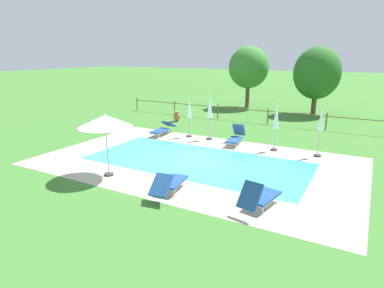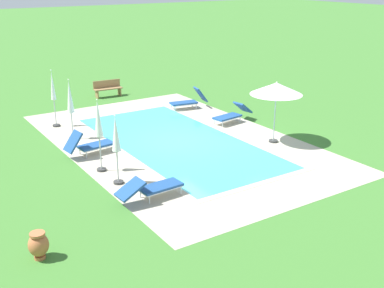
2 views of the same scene
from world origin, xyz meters
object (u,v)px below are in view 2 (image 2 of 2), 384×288
object	(u,v)px
sun_lounger_north_mid	(189,101)
terracotta_urn_near_fence	(38,245)
sun_lounger_north_end	(90,144)
patio_umbrella_closed_row_west	(53,91)
patio_umbrella_closed_row_mid_west	(70,100)
patio_umbrella_closed_row_centre	(116,139)
patio_umbrella_open_foreground	(276,89)
sun_lounger_north_far	(232,114)
sun_lounger_north_near_steps	(152,188)
patio_umbrella_closed_row_mid_east	(98,123)
wooden_bench_lawn_side	(108,88)

from	to	relation	value
sun_lounger_north_mid	terracotta_urn_near_fence	world-z (taller)	sun_lounger_north_mid
sun_lounger_north_end	patio_umbrella_closed_row_west	xyz separation A→B (m)	(4.07, -0.08, 1.16)
patio_umbrella_closed_row_mid_west	patio_umbrella_closed_row_centre	world-z (taller)	patio_umbrella_closed_row_mid_west
patio_umbrella_open_foreground	sun_lounger_north_far	bearing A→B (deg)	-4.67
sun_lounger_north_near_steps	patio_umbrella_closed_row_mid_east	distance (m)	3.13
patio_umbrella_open_foreground	patio_umbrella_closed_row_mid_east	size ratio (longest dim) A/B	0.97
sun_lounger_north_far	patio_umbrella_closed_row_mid_west	world-z (taller)	patio_umbrella_closed_row_mid_west
sun_lounger_north_mid	terracotta_urn_near_fence	distance (m)	13.60
patio_umbrella_closed_row_west	patio_umbrella_closed_row_centre	bearing A→B (deg)	177.51
patio_umbrella_closed_row_centre	wooden_bench_lawn_side	world-z (taller)	patio_umbrella_closed_row_centre
sun_lounger_north_far	patio_umbrella_open_foreground	distance (m)	3.48
sun_lounger_north_near_steps	sun_lounger_north_end	distance (m)	4.45
patio_umbrella_closed_row_mid_east	terracotta_urn_near_fence	distance (m)	5.47
patio_umbrella_closed_row_mid_west	terracotta_urn_near_fence	bearing A→B (deg)	154.89
patio_umbrella_open_foreground	sun_lounger_north_near_steps	bearing A→B (deg)	105.85
sun_lounger_north_mid	sun_lounger_north_far	size ratio (longest dim) A/B	0.92
sun_lounger_north_end	wooden_bench_lawn_side	size ratio (longest dim) A/B	1.24
sun_lounger_north_near_steps	patio_umbrella_closed_row_west	xyz separation A→B (m)	(8.52, 0.07, 1.20)
sun_lounger_north_end	patio_umbrella_closed_row_west	size ratio (longest dim) A/B	0.76
patio_umbrella_closed_row_mid_west	sun_lounger_north_end	bearing A→B (deg)	177.12
patio_umbrella_closed_row_mid_west	wooden_bench_lawn_side	xyz separation A→B (m)	(5.74, -4.05, -1.13)
sun_lounger_north_near_steps	sun_lounger_north_far	xyz separation A→B (m)	(4.82, -6.67, 0.02)
patio_umbrella_open_foreground	wooden_bench_lawn_side	distance (m)	10.83
sun_lounger_north_mid	sun_lounger_north_end	size ratio (longest dim) A/B	1.00
patio_umbrella_closed_row_west	patio_umbrella_closed_row_mid_east	size ratio (longest dim) A/B	1.00
sun_lounger_north_near_steps	wooden_bench_lawn_side	size ratio (longest dim) A/B	1.37
sun_lounger_north_end	terracotta_urn_near_fence	distance (m)	6.81
sun_lounger_north_mid	patio_umbrella_closed_row_centre	world-z (taller)	patio_umbrella_closed_row_centre
sun_lounger_north_mid	sun_lounger_north_end	world-z (taller)	sun_lounger_north_mid
patio_umbrella_closed_row_west	terracotta_urn_near_fence	bearing A→B (deg)	159.67
sun_lounger_north_near_steps	patio_umbrella_open_foreground	distance (m)	6.91
patio_umbrella_closed_row_mid_west	patio_umbrella_closed_row_centre	bearing A→B (deg)	176.20
sun_lounger_north_end	terracotta_urn_near_fence	size ratio (longest dim) A/B	2.80
sun_lounger_north_far	terracotta_urn_near_fence	world-z (taller)	sun_lounger_north_far
patio_umbrella_closed_row_centre	terracotta_urn_near_fence	xyz separation A→B (m)	(-2.89, 3.35, -1.12)
sun_lounger_north_far	wooden_bench_lawn_side	size ratio (longest dim) A/B	1.35
sun_lounger_north_near_steps	wooden_bench_lawn_side	distance (m)	12.89
patio_umbrella_closed_row_west	patio_umbrella_closed_row_centre	size ratio (longest dim) A/B	1.10
sun_lounger_north_mid	patio_umbrella_closed_row_mid_east	size ratio (longest dim) A/B	0.76
sun_lounger_north_far	sun_lounger_north_end	size ratio (longest dim) A/B	1.09
sun_lounger_north_end	patio_umbrella_closed_row_centre	bearing A→B (deg)	175.55
patio_umbrella_closed_row_west	wooden_bench_lawn_side	size ratio (longest dim) A/B	1.63
terracotta_urn_near_fence	sun_lounger_north_mid	bearing A→B (deg)	-47.60
sun_lounger_north_mid	terracotta_urn_near_fence	bearing A→B (deg)	132.40
patio_umbrella_closed_row_mid_east	terracotta_urn_near_fence	size ratio (longest dim) A/B	3.67
sun_lounger_north_near_steps	wooden_bench_lawn_side	xyz separation A→B (m)	(12.25, -4.00, 0.11)
patio_umbrella_closed_row_mid_west	patio_umbrella_closed_row_mid_east	world-z (taller)	patio_umbrella_closed_row_mid_east
sun_lounger_north_end	patio_umbrella_closed_row_mid_west	size ratio (longest dim) A/B	0.78
sun_lounger_north_far	patio_umbrella_closed_row_west	distance (m)	7.78
sun_lounger_north_near_steps	terracotta_urn_near_fence	size ratio (longest dim) A/B	3.08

